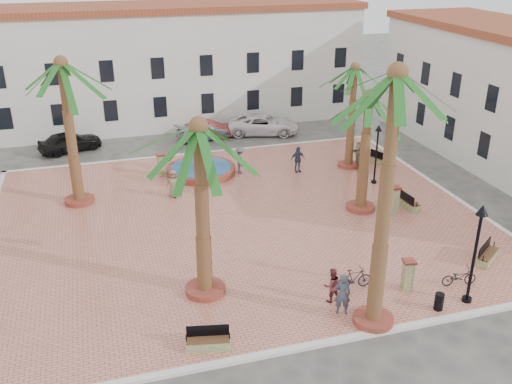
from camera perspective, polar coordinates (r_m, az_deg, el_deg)
ground at (r=31.14m, az=-1.77°, el=-2.90°), size 120.00×120.00×0.00m
plaza at (r=31.11m, az=-1.77°, el=-2.78°), size 26.00×22.00×0.15m
kerb_n at (r=41.00m, az=-5.72°, el=3.85°), size 26.30×0.30×0.16m
kerb_s at (r=22.27m, az=5.76°, el=-15.00°), size 26.30×0.30×0.16m
kerb_e at (r=36.30m, az=18.48°, el=-0.03°), size 0.30×22.30×0.16m
building_north at (r=48.34m, az=-8.07°, el=12.57°), size 30.40×7.40×9.50m
fountain at (r=37.19m, az=-5.51°, el=2.36°), size 4.46×4.46×2.30m
palm_nw at (r=32.33m, az=-18.74°, el=10.57°), size 5.49×5.49×8.41m
palm_sw at (r=22.08m, az=-5.67°, el=4.33°), size 5.62×5.62×7.82m
palm_s at (r=19.81m, az=13.72°, el=8.74°), size 5.26×5.26×10.26m
palm_e at (r=30.70m, az=11.16°, el=7.95°), size 5.25×5.25×6.88m
palm_ne at (r=37.07m, az=9.80°, el=11.07°), size 4.60×4.60×6.96m
bench_s at (r=21.84m, az=-4.81°, el=-14.79°), size 1.75×0.84×0.89m
bench_se at (r=29.09m, az=22.13°, el=-5.97°), size 1.71×1.44×0.91m
bench_e at (r=33.37m, az=14.90°, el=-1.05°), size 0.66×1.82×0.94m
bench_ne at (r=39.32m, az=12.47°, el=3.04°), size 1.19×1.91×0.96m
lamppost_s at (r=24.43m, az=21.29°, el=-4.26°), size 0.48×0.48×4.46m
lamppost_e at (r=35.47m, az=12.03°, el=4.71°), size 0.41×0.41×3.76m
bollard_se at (r=25.53m, az=14.94°, el=-7.96°), size 0.60×0.60×1.44m
bollard_n at (r=36.99m, az=-9.48°, el=2.75°), size 0.59×0.59×1.46m
bollard_e at (r=32.35m, az=13.64°, el=-0.68°), size 0.60×0.60×1.55m
litter_bin at (r=24.82m, az=17.83°, el=-10.39°), size 0.38×0.38×0.74m
cyclist_a at (r=23.40m, az=8.64°, el=-10.05°), size 0.76×0.61×1.83m
bicycle_a at (r=26.67m, az=19.65°, el=-7.99°), size 1.64×0.76×0.83m
cyclist_b at (r=24.14m, az=7.58°, el=-9.21°), size 0.80×0.65×1.54m
bicycle_b at (r=25.24m, az=9.81°, el=-8.54°), size 1.63×0.49×0.98m
pedestrian_fountain_a at (r=33.65m, az=-8.27°, el=0.81°), size 0.86×0.60×1.68m
pedestrian_fountain_b at (r=37.14m, az=4.19°, el=3.28°), size 1.06×0.54×1.73m
pedestrian_north at (r=36.87m, az=-1.59°, el=3.23°), size 0.77×1.21×1.79m
pedestrian_east at (r=38.11m, az=10.24°, el=3.63°), size 0.81×1.81×1.88m
car_black at (r=43.38m, az=-18.11°, el=4.83°), size 4.75×3.14×1.50m
car_red at (r=44.66m, az=-4.72°, el=6.32°), size 4.02×1.96×1.27m
car_silver at (r=44.12m, az=-5.10°, el=6.12°), size 4.85×2.85×1.32m
car_white at (r=45.14m, az=0.71°, el=6.77°), size 5.99×3.92×1.53m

